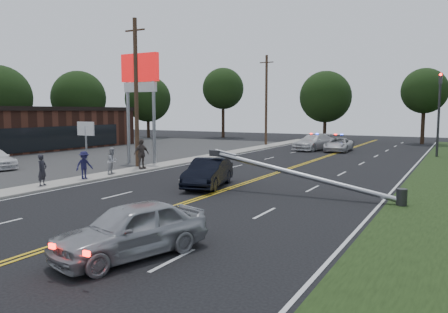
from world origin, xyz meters
The scene contains 23 objects.
ground centered at (0.00, 0.00, 0.00)m, with size 120.00×120.00×0.00m, color black.
parking_lot centered at (-20.00, 10.00, 0.01)m, with size 25.00×60.00×0.01m, color #2D2D2D.
sidewalk centered at (-8.40, 10.00, 0.06)m, with size 1.80×70.00×0.12m, color #9C968C.
centerline_yellow centered at (0.00, 10.00, 0.01)m, with size 0.36×80.00×0.00m, color gold.
pylon_sign centered at (-10.50, 14.00, 6.00)m, with size 3.20×0.35×8.00m.
small_sign centered at (-14.00, 12.00, 2.33)m, with size 1.60×0.14×3.10m.
traffic_signal centered at (8.30, 30.00, 4.21)m, with size 0.28×0.41×7.05m.
fallen_streetlight centered at (4.19, 8.00, 0.92)m, with size 9.36×0.44×1.91m.
utility_pole_mid centered at (-9.20, 12.00, 5.08)m, with size 1.60×0.28×10.00m.
utility_pole_far centered at (-9.20, 34.00, 5.08)m, with size 1.60×0.28×10.00m.
tree_3 centered at (-35.27, 31.19, 5.61)m, with size 7.18×7.18×9.21m.
tree_4 centered at (-30.17, 39.46, 5.59)m, with size 6.62×6.62×8.91m.
tree_5 centered at (-20.63, 44.78, 7.07)m, with size 5.95×5.95×10.07m.
tree_6 centered at (-5.71, 45.21, 5.69)m, with size 6.65×6.65×9.03m.
tree_7 centered at (5.98, 45.10, 6.19)m, with size 5.27×5.27×8.84m.
crashed_sedan centered at (-1.18, 7.97, 0.73)m, with size 1.55×4.45×1.46m, color black.
waiting_sedan centered at (2.53, -2.27, 0.74)m, with size 1.74×4.33×1.47m, color #9C9DA3.
emergency_a centered at (-0.28, 30.84, 0.65)m, with size 2.16×4.69×1.30m, color silver.
emergency_b centered at (-2.74, 31.01, 0.80)m, with size 2.23×5.49×1.59m, color silver.
bystander_a centered at (-8.36, 3.65, 0.92)m, with size 0.58×0.38×1.60m, color #222228.
bystander_b centered at (-8.16, 8.48, 0.91)m, with size 0.77×0.60×1.58m, color #A9A9AE.
bystander_c centered at (-8.21, 6.29, 0.89)m, with size 1.00×0.57×1.55m, color #1A193F.
bystander_d centered at (-8.16, 11.15, 1.10)m, with size 1.14×0.48×1.95m, color #514641.
Camera 1 is at (10.20, -11.05, 3.90)m, focal length 35.00 mm.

